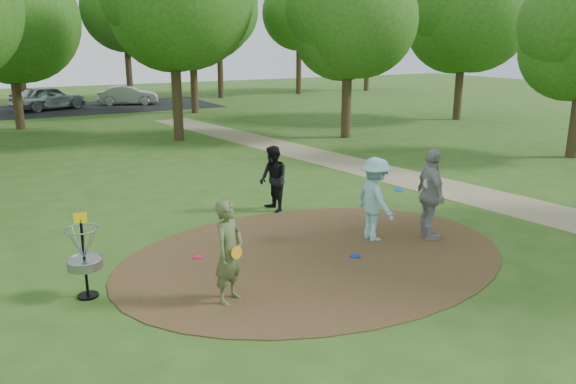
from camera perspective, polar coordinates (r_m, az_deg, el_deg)
ground at (r=11.76m, az=2.84°, el=-6.52°), size 100.00×100.00×0.00m
dirt_clearing at (r=11.76m, az=2.84°, el=-6.48°), size 8.40×8.40×0.02m
footpath at (r=17.23m, az=17.94°, el=-0.18°), size 7.55×39.89×0.01m
parking_lot at (r=40.28m, az=-17.75°, el=8.25°), size 14.00×8.00×0.01m
player_observer_with_disc at (r=9.53m, az=-6.02°, el=-6.10°), size 0.78×0.73×1.80m
player_throwing_with_disc at (r=12.57m, az=8.83°, el=-0.73°), size 1.10×1.25×1.88m
player_walking_with_disc at (r=14.54m, az=-1.50°, el=1.31°), size 0.68×0.85×1.73m
player_waiting_with_disc at (r=12.85m, az=14.30°, el=-0.26°), size 0.87×1.31×2.06m
disc_ground_blue at (r=11.75m, az=6.82°, el=-6.48°), size 0.22×0.22×0.02m
disc_ground_red at (r=11.78m, az=-9.13°, el=-6.53°), size 0.22×0.22×0.02m
car_left at (r=39.75m, az=-23.18°, el=8.81°), size 4.95×3.46×1.56m
car_right at (r=41.07m, az=-15.93°, el=9.43°), size 4.23×2.58×1.32m
disc_golf_basket at (r=10.27m, az=-20.06°, el=-5.54°), size 0.63×0.63×1.54m
tree_ring at (r=21.26m, az=-5.24°, el=17.85°), size 37.71×45.96×9.78m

